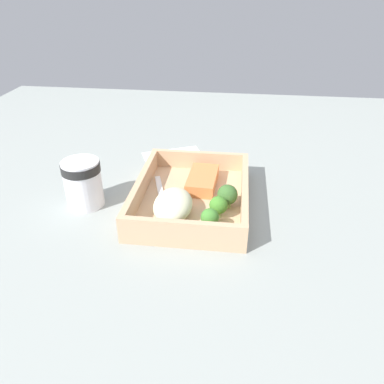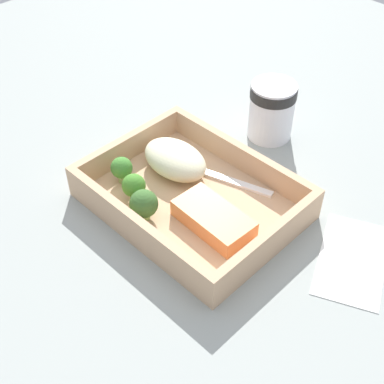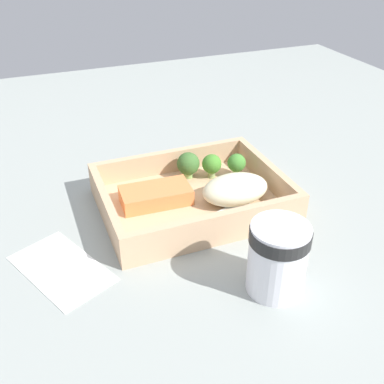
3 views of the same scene
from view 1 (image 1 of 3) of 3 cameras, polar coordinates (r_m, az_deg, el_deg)
name	(u,v)px [view 1 (image 1 of 3)]	position (r cm, az deg, el deg)	size (l,w,h in cm)	color
ground_plane	(192,208)	(75.52, 0.00, -2.42)	(160.00, 160.00, 2.00)	#909893
takeout_tray	(192,201)	(74.66, 0.00, -1.39)	(28.44, 21.68, 1.20)	tan
tray_rim	(192,190)	(73.32, 0.00, 0.32)	(28.44, 21.68, 3.94)	tan
salmon_fillet	(203,180)	(78.30, 1.62, 1.82)	(10.92, 5.71, 2.54)	#E37F46
mashed_potatoes	(173,205)	(68.35, -2.92, -2.00)	(10.78, 7.06, 4.35)	beige
broccoli_floret_1	(218,206)	(67.72, 4.05, -2.09)	(3.35, 3.35, 4.25)	#89A165
broccoli_floret_2	(227,195)	(70.82, 5.42, -0.48)	(3.89, 3.89, 4.60)	#84AD5C
broccoli_floret_3	(210,218)	(64.35, 2.72, -3.98)	(3.18, 3.18, 4.18)	#89AA64
fork	(162,198)	(74.22, -4.63, -0.96)	(15.58, 6.27, 0.44)	white
paper_cup	(83,181)	(75.10, -16.30, 1.62)	(7.36, 7.36, 9.47)	white
receipt_slip	(173,156)	(94.73, -2.87, 5.57)	(8.22, 14.57, 0.24)	white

